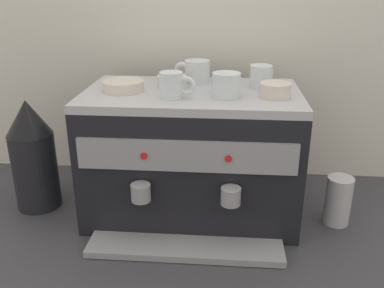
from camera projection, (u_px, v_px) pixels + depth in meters
ground_plane at (192, 208)px, 1.44m from camera, size 4.00×4.00×0.00m
tiled_backsplash_wall at (199, 38)px, 1.54m from camera, size 2.80×0.03×1.06m
espresso_machine at (192, 154)px, 1.36m from camera, size 0.66×0.50×0.41m
ceramic_cup_0 at (261, 76)px, 1.31m from camera, size 0.08×0.10×0.07m
ceramic_cup_1 at (196, 71)px, 1.38m from camera, size 0.12×0.08×0.07m
ceramic_cup_2 at (225, 85)px, 1.21m from camera, size 0.09×0.11×0.07m
ceramic_cup_3 at (173, 85)px, 1.20m from camera, size 0.11×0.07×0.07m
ceramic_bowl_0 at (123, 86)px, 1.28m from camera, size 0.13×0.13×0.03m
ceramic_bowl_1 at (172, 82)px, 1.31m from camera, size 0.09×0.09×0.04m
ceramic_bowl_2 at (275, 90)px, 1.21m from camera, size 0.09×0.09×0.04m
coffee_grinder at (33, 155)px, 1.39m from camera, size 0.15×0.15×0.38m
milk_pitcher at (338, 200)px, 1.33m from camera, size 0.08×0.08×0.16m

